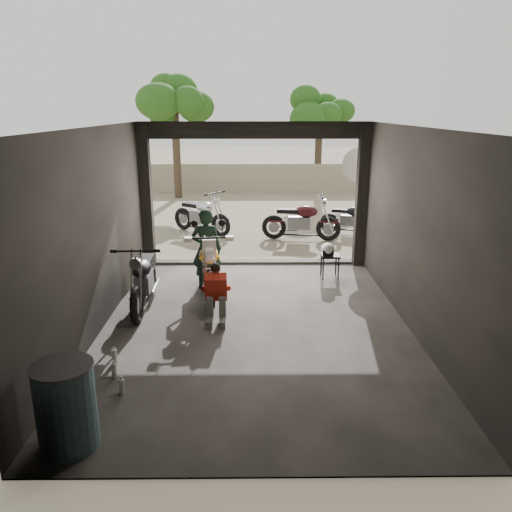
{
  "coord_description": "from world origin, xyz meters",
  "views": [
    {
      "loc": [
        -0.07,
        -7.54,
        3.46
      ],
      "look_at": [
        0.01,
        0.6,
        1.05
      ],
      "focal_mm": 35.0,
      "sensor_mm": 36.0,
      "label": 1
    }
  ],
  "objects_px": {
    "helmet": "(328,249)",
    "oil_drum": "(66,408)",
    "main_bike": "(209,262)",
    "rider": "(206,250)",
    "left_bike": "(143,275)",
    "outside_bike_c": "(351,216)",
    "sign_post": "(359,180)",
    "stool": "(330,258)",
    "outside_bike_b": "(301,217)",
    "mechanic": "(216,296)",
    "outside_bike_a": "(201,212)"
  },
  "relations": [
    {
      "from": "main_bike",
      "to": "stool",
      "type": "bearing_deg",
      "value": 13.96
    },
    {
      "from": "main_bike",
      "to": "rider",
      "type": "distance_m",
      "value": 0.35
    },
    {
      "from": "outside_bike_b",
      "to": "outside_bike_c",
      "type": "distance_m",
      "value": 1.62
    },
    {
      "from": "outside_bike_c",
      "to": "rider",
      "type": "distance_m",
      "value": 5.83
    },
    {
      "from": "outside_bike_a",
      "to": "mechanic",
      "type": "bearing_deg",
      "value": -135.19
    },
    {
      "from": "outside_bike_a",
      "to": "oil_drum",
      "type": "xyz_separation_m",
      "value": [
        -0.5,
        -9.5,
        -0.14
      ]
    },
    {
      "from": "main_bike",
      "to": "rider",
      "type": "xyz_separation_m",
      "value": [
        -0.07,
        0.3,
        0.16
      ]
    },
    {
      "from": "main_bike",
      "to": "stool",
      "type": "xyz_separation_m",
      "value": [
        2.46,
        0.92,
        -0.21
      ]
    },
    {
      "from": "stool",
      "to": "helmet",
      "type": "distance_m",
      "value": 0.22
    },
    {
      "from": "main_bike",
      "to": "helmet",
      "type": "distance_m",
      "value": 2.56
    },
    {
      "from": "main_bike",
      "to": "rider",
      "type": "relative_size",
      "value": 1.21
    },
    {
      "from": "left_bike",
      "to": "outside_bike_a",
      "type": "xyz_separation_m",
      "value": [
        0.5,
        5.6,
        0.0
      ]
    },
    {
      "from": "stool",
      "to": "helmet",
      "type": "height_order",
      "value": "helmet"
    },
    {
      "from": "mechanic",
      "to": "main_bike",
      "type": "bearing_deg",
      "value": 97.42
    },
    {
      "from": "main_bike",
      "to": "outside_bike_c",
      "type": "xyz_separation_m",
      "value": [
        3.66,
        4.78,
        -0.13
      ]
    },
    {
      "from": "mechanic",
      "to": "helmet",
      "type": "xyz_separation_m",
      "value": [
        2.18,
        2.23,
        0.17
      ]
    },
    {
      "from": "outside_bike_a",
      "to": "sign_post",
      "type": "relative_size",
      "value": 0.71
    },
    {
      "from": "outside_bike_a",
      "to": "mechanic",
      "type": "height_order",
      "value": "outside_bike_a"
    },
    {
      "from": "mechanic",
      "to": "helmet",
      "type": "bearing_deg",
      "value": 43.68
    },
    {
      "from": "rider",
      "to": "stool",
      "type": "height_order",
      "value": "rider"
    },
    {
      "from": "outside_bike_b",
      "to": "oil_drum",
      "type": "relative_size",
      "value": 1.95
    },
    {
      "from": "main_bike",
      "to": "mechanic",
      "type": "height_order",
      "value": "main_bike"
    },
    {
      "from": "main_bike",
      "to": "helmet",
      "type": "relative_size",
      "value": 6.89
    },
    {
      "from": "helmet",
      "to": "sign_post",
      "type": "xyz_separation_m",
      "value": [
        1.07,
        2.37,
        1.1
      ]
    },
    {
      "from": "left_bike",
      "to": "outside_bike_c",
      "type": "relative_size",
      "value": 1.17
    },
    {
      "from": "outside_bike_b",
      "to": "sign_post",
      "type": "bearing_deg",
      "value": -116.43
    },
    {
      "from": "left_bike",
      "to": "oil_drum",
      "type": "xyz_separation_m",
      "value": [
        0.0,
        -3.91,
        -0.14
      ]
    },
    {
      "from": "outside_bike_a",
      "to": "sign_post",
      "type": "height_order",
      "value": "sign_post"
    },
    {
      "from": "oil_drum",
      "to": "stool",
      "type": "bearing_deg",
      "value": 56.7
    },
    {
      "from": "outside_bike_c",
      "to": "helmet",
      "type": "bearing_deg",
      "value": -178.51
    },
    {
      "from": "main_bike",
      "to": "left_bike",
      "type": "relative_size",
      "value": 1.08
    },
    {
      "from": "outside_bike_c",
      "to": "main_bike",
      "type": "bearing_deg",
      "value": 161.94
    },
    {
      "from": "outside_bike_b",
      "to": "sign_post",
      "type": "height_order",
      "value": "sign_post"
    },
    {
      "from": "mechanic",
      "to": "sign_post",
      "type": "distance_m",
      "value": 5.77
    },
    {
      "from": "left_bike",
      "to": "stool",
      "type": "relative_size",
      "value": 3.46
    },
    {
      "from": "main_bike",
      "to": "outside_bike_a",
      "type": "distance_m",
      "value": 5.0
    },
    {
      "from": "stool",
      "to": "helmet",
      "type": "bearing_deg",
      "value": -151.69
    },
    {
      "from": "outside_bike_b",
      "to": "rider",
      "type": "xyz_separation_m",
      "value": [
        -2.24,
        -3.85,
        0.18
      ]
    },
    {
      "from": "sign_post",
      "to": "oil_drum",
      "type": "bearing_deg",
      "value": -109.93
    },
    {
      "from": "rider",
      "to": "stool",
      "type": "distance_m",
      "value": 2.63
    },
    {
      "from": "mechanic",
      "to": "helmet",
      "type": "distance_m",
      "value": 3.12
    },
    {
      "from": "outside_bike_a",
      "to": "rider",
      "type": "relative_size",
      "value": 1.13
    },
    {
      "from": "main_bike",
      "to": "mechanic",
      "type": "relative_size",
      "value": 2.04
    },
    {
      "from": "main_bike",
      "to": "oil_drum",
      "type": "height_order",
      "value": "main_bike"
    },
    {
      "from": "helmet",
      "to": "oil_drum",
      "type": "height_order",
      "value": "oil_drum"
    },
    {
      "from": "mechanic",
      "to": "sign_post",
      "type": "bearing_deg",
      "value": 52.77
    },
    {
      "from": "outside_bike_a",
      "to": "mechanic",
      "type": "distance_m",
      "value": 6.36
    },
    {
      "from": "outside_bike_b",
      "to": "helmet",
      "type": "bearing_deg",
      "value": -167.76
    },
    {
      "from": "main_bike",
      "to": "outside_bike_c",
      "type": "bearing_deg",
      "value": 46.14
    },
    {
      "from": "left_bike",
      "to": "stool",
      "type": "xyz_separation_m",
      "value": [
        3.58,
        1.55,
        -0.16
      ]
    }
  ]
}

